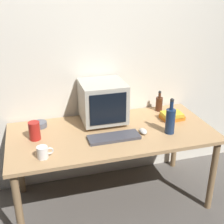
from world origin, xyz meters
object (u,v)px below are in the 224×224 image
(book_stack, at_px, (172,116))
(crt_monitor, at_px, (103,102))
(metal_canister, at_px, (34,131))
(bottle_tall, at_px, (170,120))
(mug, at_px, (43,152))
(cd_spindle, at_px, (40,124))
(bottle_short, at_px, (159,103))
(computer_mouse, at_px, (143,131))
(keyboard, at_px, (114,137))

(book_stack, bearing_deg, crt_monitor, 168.10)
(metal_canister, bearing_deg, bottle_tall, -10.25)
(metal_canister, bearing_deg, mug, -82.06)
(cd_spindle, bearing_deg, crt_monitor, -4.71)
(bottle_short, bearing_deg, cd_spindle, -177.76)
(computer_mouse, xyz_separation_m, bottle_short, (0.32, 0.41, 0.06))
(computer_mouse, bearing_deg, mug, -167.51)
(bottle_short, relative_size, book_stack, 0.99)
(computer_mouse, distance_m, metal_canister, 0.89)
(mug, height_order, cd_spindle, mug)
(keyboard, relative_size, book_stack, 2.02)
(computer_mouse, xyz_separation_m, book_stack, (0.35, 0.18, 0.02))
(computer_mouse, bearing_deg, bottle_short, 53.23)
(bottle_tall, distance_m, bottle_short, 0.47)
(crt_monitor, relative_size, cd_spindle, 3.24)
(bottle_short, height_order, cd_spindle, bottle_short)
(crt_monitor, height_order, computer_mouse, crt_monitor)
(bottle_tall, distance_m, metal_canister, 1.10)
(crt_monitor, relative_size, keyboard, 0.92)
(crt_monitor, xyz_separation_m, metal_canister, (-0.60, -0.17, -0.12))
(keyboard, bearing_deg, computer_mouse, 4.52)
(mug, relative_size, cd_spindle, 1.00)
(book_stack, distance_m, mug, 1.23)
(computer_mouse, bearing_deg, book_stack, 29.21)
(computer_mouse, bearing_deg, bottle_tall, -12.37)
(crt_monitor, xyz_separation_m, keyboard, (0.01, -0.34, -0.18))
(bottle_tall, distance_m, mug, 1.05)
(cd_spindle, bearing_deg, computer_mouse, -23.72)
(bottle_short, xyz_separation_m, cd_spindle, (-1.14, -0.04, -0.05))
(keyboard, height_order, metal_canister, metal_canister)
(bottle_tall, height_order, cd_spindle, bottle_tall)
(crt_monitor, distance_m, keyboard, 0.38)
(bottle_short, xyz_separation_m, book_stack, (0.03, -0.22, -0.04))
(crt_monitor, height_order, bottle_short, crt_monitor)
(bottle_short, distance_m, book_stack, 0.23)
(bottle_short, bearing_deg, metal_canister, -167.60)
(keyboard, distance_m, book_stack, 0.65)
(keyboard, height_order, bottle_tall, bottle_tall)
(book_stack, bearing_deg, metal_canister, -178.06)
(book_stack, distance_m, cd_spindle, 1.19)
(keyboard, bearing_deg, metal_canister, 164.47)
(computer_mouse, xyz_separation_m, cd_spindle, (-0.82, 0.36, 0.00))
(cd_spindle, bearing_deg, metal_canister, -103.23)
(mug, bearing_deg, bottle_tall, 5.64)
(keyboard, xyz_separation_m, mug, (-0.57, -0.13, 0.03))
(keyboard, relative_size, mug, 3.50)
(computer_mouse, distance_m, mug, 0.85)
(crt_monitor, relative_size, computer_mouse, 3.88)
(keyboard, xyz_separation_m, bottle_short, (0.58, 0.43, 0.06))
(bottle_tall, relative_size, mug, 2.58)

